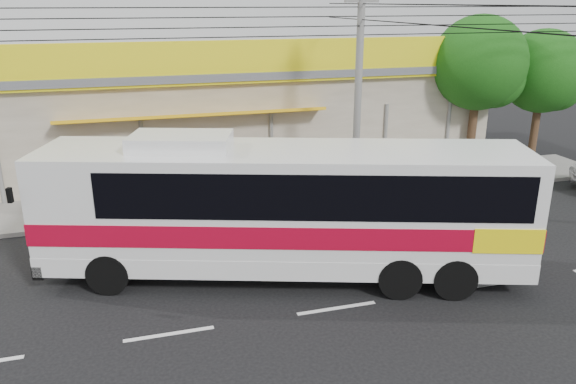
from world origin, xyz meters
name	(u,v)px	position (x,y,z in m)	size (l,w,h in m)	color
ground	(305,264)	(0.00, 0.00, 0.00)	(120.00, 120.00, 0.00)	black
sidewalk	(257,195)	(0.00, 6.00, 0.07)	(30.00, 3.20, 0.15)	slate
lane_markings	(337,308)	(0.00, -2.50, 0.00)	(50.00, 0.12, 0.01)	silver
storefront_building	(228,111)	(-0.01, 11.54, 2.30)	(22.60, 9.20, 5.70)	gray
coach_bus	(291,203)	(-0.54, -0.46, 2.08)	(12.79, 6.42, 3.88)	silver
motorbike_red	(107,205)	(-5.36, 4.78, 0.66)	(0.68, 1.94, 1.02)	maroon
motorbike_dark	(57,186)	(-7.14, 7.30, 0.67)	(0.49, 1.74, 1.04)	black
utility_pole	(361,20)	(3.23, 4.20, 6.49)	(34.00, 14.00, 7.87)	slate
tree_near	(482,66)	(10.13, 7.17, 4.46)	(3.97, 3.97, 6.59)	#342214
tree_far	(546,74)	(13.22, 6.96, 4.05)	(3.61, 3.61, 5.98)	#342214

